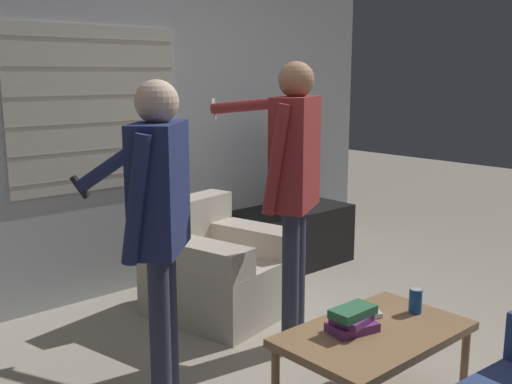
{
  "coord_description": "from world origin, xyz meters",
  "views": [
    {
      "loc": [
        -2.16,
        -1.92,
        1.63
      ],
      "look_at": [
        -0.05,
        0.45,
        1.0
      ],
      "focal_mm": 42.0,
      "sensor_mm": 36.0,
      "label": 1
    }
  ],
  "objects_px": {
    "tv": "(292,178)",
    "soda_can": "(415,301)",
    "spare_remote": "(374,311)",
    "book_stack": "(352,320)",
    "coffee_table": "(375,339)",
    "person_left_standing": "(158,207)",
    "armchair_beige": "(216,268)",
    "person_right_standing": "(293,171)"
  },
  "relations": [
    {
      "from": "tv",
      "to": "soda_can",
      "type": "relative_size",
      "value": 5.29
    },
    {
      "from": "spare_remote",
      "to": "book_stack",
      "type": "bearing_deg",
      "value": -135.9
    },
    {
      "from": "coffee_table",
      "to": "soda_can",
      "type": "distance_m",
      "value": 0.34
    },
    {
      "from": "person_left_standing",
      "to": "book_stack",
      "type": "distance_m",
      "value": 1.06
    },
    {
      "from": "person_left_standing",
      "to": "soda_can",
      "type": "relative_size",
      "value": 12.72
    },
    {
      "from": "coffee_table",
      "to": "spare_remote",
      "type": "height_order",
      "value": "spare_remote"
    },
    {
      "from": "coffee_table",
      "to": "person_left_standing",
      "type": "distance_m",
      "value": 1.2
    },
    {
      "from": "coffee_table",
      "to": "soda_can",
      "type": "height_order",
      "value": "soda_can"
    },
    {
      "from": "tv",
      "to": "book_stack",
      "type": "distance_m",
      "value": 2.33
    },
    {
      "from": "armchair_beige",
      "to": "person_left_standing",
      "type": "height_order",
      "value": "person_left_standing"
    },
    {
      "from": "armchair_beige",
      "to": "person_right_standing",
      "type": "xyz_separation_m",
      "value": [
        0.0,
        -0.73,
        0.77
      ]
    },
    {
      "from": "coffee_table",
      "to": "tv",
      "type": "xyz_separation_m",
      "value": [
        1.34,
        1.89,
        0.38
      ]
    },
    {
      "from": "tv",
      "to": "person_right_standing",
      "type": "bearing_deg",
      "value": -0.23
    },
    {
      "from": "tv",
      "to": "person_left_standing",
      "type": "xyz_separation_m",
      "value": [
        -2.05,
        -1.15,
        0.24
      ]
    },
    {
      "from": "person_right_standing",
      "to": "book_stack",
      "type": "distance_m",
      "value": 0.99
    },
    {
      "from": "tv",
      "to": "book_stack",
      "type": "height_order",
      "value": "tv"
    },
    {
      "from": "tv",
      "to": "person_right_standing",
      "type": "xyz_separation_m",
      "value": [
        -1.1,
        -1.1,
        0.31
      ]
    },
    {
      "from": "coffee_table",
      "to": "person_left_standing",
      "type": "xyz_separation_m",
      "value": [
        -0.72,
        0.74,
        0.62
      ]
    },
    {
      "from": "person_right_standing",
      "to": "book_stack",
      "type": "bearing_deg",
      "value": -143.32
    },
    {
      "from": "coffee_table",
      "to": "spare_remote",
      "type": "distance_m",
      "value": 0.21
    },
    {
      "from": "armchair_beige",
      "to": "tv",
      "type": "bearing_deg",
      "value": -173.74
    },
    {
      "from": "coffee_table",
      "to": "book_stack",
      "type": "xyz_separation_m",
      "value": [
        -0.09,
        0.07,
        0.1
      ]
    },
    {
      "from": "armchair_beige",
      "to": "spare_remote",
      "type": "xyz_separation_m",
      "value": [
        -0.07,
        -1.4,
        0.14
      ]
    },
    {
      "from": "person_left_standing",
      "to": "book_stack",
      "type": "relative_size",
      "value": 6.26
    },
    {
      "from": "armchair_beige",
      "to": "book_stack",
      "type": "distance_m",
      "value": 1.51
    },
    {
      "from": "book_stack",
      "to": "person_right_standing",
      "type": "bearing_deg",
      "value": 65.92
    },
    {
      "from": "person_right_standing",
      "to": "soda_can",
      "type": "xyz_separation_m",
      "value": [
        0.09,
        -0.8,
        -0.58
      ]
    },
    {
      "from": "coffee_table",
      "to": "soda_can",
      "type": "xyz_separation_m",
      "value": [
        0.33,
        -0.0,
        0.11
      ]
    },
    {
      "from": "coffee_table",
      "to": "person_right_standing",
      "type": "distance_m",
      "value": 1.08
    },
    {
      "from": "armchair_beige",
      "to": "person_left_standing",
      "type": "bearing_deg",
      "value": 27.85
    },
    {
      "from": "armchair_beige",
      "to": "soda_can",
      "type": "xyz_separation_m",
      "value": [
        0.09,
        -1.53,
        0.19
      ]
    },
    {
      "from": "armchair_beige",
      "to": "person_right_standing",
      "type": "bearing_deg",
      "value": 78.26
    },
    {
      "from": "coffee_table",
      "to": "book_stack",
      "type": "relative_size",
      "value": 3.6
    },
    {
      "from": "tv",
      "to": "person_left_standing",
      "type": "bearing_deg",
      "value": -15.81
    },
    {
      "from": "soda_can",
      "to": "coffee_table",
      "type": "bearing_deg",
      "value": 179.49
    },
    {
      "from": "armchair_beige",
      "to": "spare_remote",
      "type": "distance_m",
      "value": 1.41
    },
    {
      "from": "person_left_standing",
      "to": "soda_can",
      "type": "xyz_separation_m",
      "value": [
        1.04,
        -0.74,
        -0.52
      ]
    },
    {
      "from": "soda_can",
      "to": "spare_remote",
      "type": "height_order",
      "value": "soda_can"
    },
    {
      "from": "book_stack",
      "to": "spare_remote",
      "type": "distance_m",
      "value": 0.26
    },
    {
      "from": "soda_can",
      "to": "armchair_beige",
      "type": "bearing_deg",
      "value": 93.53
    },
    {
      "from": "person_left_standing",
      "to": "soda_can",
      "type": "bearing_deg",
      "value": -78.55
    },
    {
      "from": "armchair_beige",
      "to": "spare_remote",
      "type": "relative_size",
      "value": 7.4
    }
  ]
}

